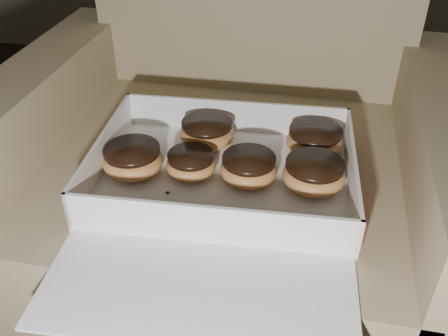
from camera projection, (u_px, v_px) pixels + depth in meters
armchair at (230, 186)px, 1.08m from camera, size 0.89×0.75×0.93m
bakery_box at (222, 191)px, 0.84m from camera, size 0.47×0.54×0.07m
donut_a at (191, 164)px, 0.87m from camera, size 0.09×0.09×0.04m
donut_b at (315, 140)px, 0.93m from camera, size 0.11×0.11×0.05m
donut_c at (314, 174)px, 0.84m from camera, size 0.11×0.11×0.05m
donut_d at (133, 160)px, 0.88m from camera, size 0.11×0.11×0.05m
donut_e at (249, 168)px, 0.86m from camera, size 0.10×0.10×0.05m
donut_f at (207, 132)px, 0.95m from camera, size 0.10×0.10×0.05m
crumb_a at (110, 172)px, 0.89m from camera, size 0.01×0.01×0.00m
crumb_b at (168, 193)px, 0.84m from camera, size 0.01×0.01×0.00m
crumb_c at (268, 235)px, 0.76m from camera, size 0.01×0.01×0.00m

